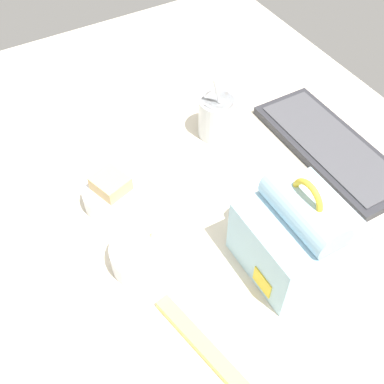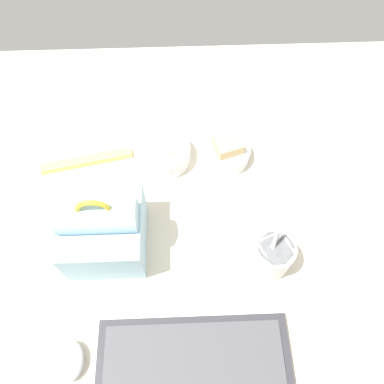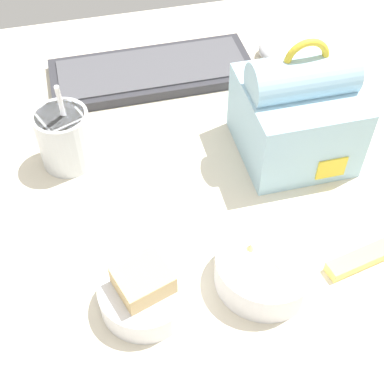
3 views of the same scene
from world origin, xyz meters
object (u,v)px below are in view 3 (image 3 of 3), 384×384
(soup_cup, at_px, (65,137))
(bento_bowl_sandwich, at_px, (145,292))
(keyboard, at_px, (152,72))
(lunch_bag, at_px, (296,113))
(computer_mouse, at_px, (274,51))
(bento_bowl_snacks, at_px, (265,267))

(soup_cup, xyz_separation_m, bento_bowl_sandwich, (0.07, -0.28, -0.02))
(keyboard, relative_size, lunch_bag, 1.83)
(keyboard, height_order, computer_mouse, computer_mouse)
(keyboard, xyz_separation_m, soup_cup, (-0.17, -0.18, 0.04))
(keyboard, height_order, soup_cup, soup_cup)
(lunch_bag, distance_m, soup_cup, 0.35)
(bento_bowl_sandwich, relative_size, bento_bowl_snacks, 0.87)
(soup_cup, bearing_deg, bento_bowl_snacks, -51.30)
(soup_cup, bearing_deg, keyboard, 47.25)
(keyboard, xyz_separation_m, lunch_bag, (0.18, -0.24, 0.06))
(soup_cup, relative_size, computer_mouse, 2.15)
(keyboard, xyz_separation_m, bento_bowl_sandwich, (-0.10, -0.46, 0.02))
(lunch_bag, bearing_deg, keyboard, 126.07)
(bento_bowl_sandwich, xyz_separation_m, bento_bowl_snacks, (0.16, -0.00, -0.00))
(bento_bowl_snacks, bearing_deg, soup_cup, 128.70)
(soup_cup, distance_m, computer_mouse, 0.44)
(soup_cup, bearing_deg, bento_bowl_sandwich, -76.18)
(soup_cup, height_order, bento_bowl_sandwich, soup_cup)
(lunch_bag, distance_m, bento_bowl_snacks, 0.26)
(keyboard, bearing_deg, soup_cup, -132.75)
(bento_bowl_sandwich, bearing_deg, bento_bowl_snacks, -0.46)
(lunch_bag, bearing_deg, computer_mouse, 76.48)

